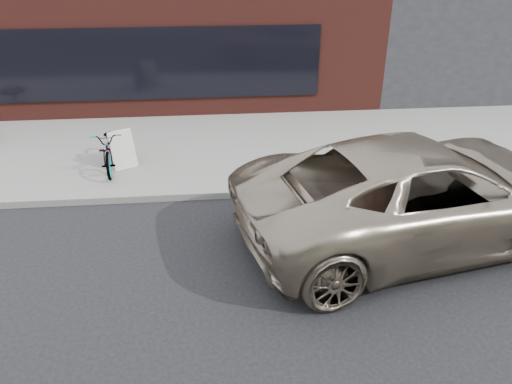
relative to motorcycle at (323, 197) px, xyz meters
name	(u,v)px	position (x,y,z in m)	size (l,w,h in m)	color
ground	(233,335)	(-1.85, -2.78, -0.61)	(120.00, 120.00, 0.00)	black
near_sidewalk	(219,142)	(-1.85, 4.22, -0.54)	(44.00, 6.00, 0.15)	gray
storefront	(156,16)	(-3.85, 11.20, 1.64)	(14.00, 10.07, 4.50)	#5A241D
motorcycle	(323,197)	(0.00, 0.00, 0.00)	(2.22, 0.81, 1.42)	black
minivan	(422,192)	(1.65, -0.54, 0.31)	(3.07, 6.66, 1.85)	gray
bicycle_front	(110,147)	(-4.35, 2.73, 0.04)	(0.66, 1.89, 1.00)	gray
sandwich_sign	(121,148)	(-4.11, 2.80, -0.02)	(0.72, 0.70, 0.87)	white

